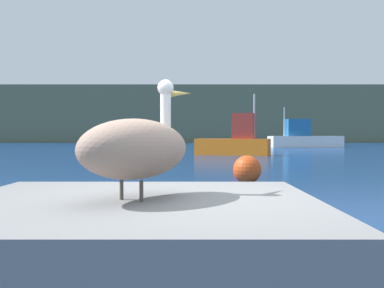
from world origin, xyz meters
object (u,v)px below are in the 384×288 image
at_px(fishing_boat_white, 304,138).
at_px(fishing_boat_orange, 236,142).
at_px(pelican, 138,148).
at_px(mooring_buoy, 248,170).

bearing_deg(fishing_boat_white, fishing_boat_orange, 58.11).
xyz_separation_m(pelican, fishing_boat_orange, (3.23, 24.62, -0.38)).
xyz_separation_m(pelican, fishing_boat_white, (11.99, 41.83, -0.28)).
relative_size(pelican, fishing_boat_white, 0.17).
bearing_deg(pelican, fishing_boat_white, 16.03).
height_order(fishing_boat_white, mooring_buoy, fishing_boat_white).
height_order(pelican, mooring_buoy, pelican).
bearing_deg(mooring_buoy, fishing_boat_white, 73.25).
relative_size(fishing_boat_orange, mooring_buoy, 6.40).
distance_m(fishing_boat_white, mooring_buoy, 34.89).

